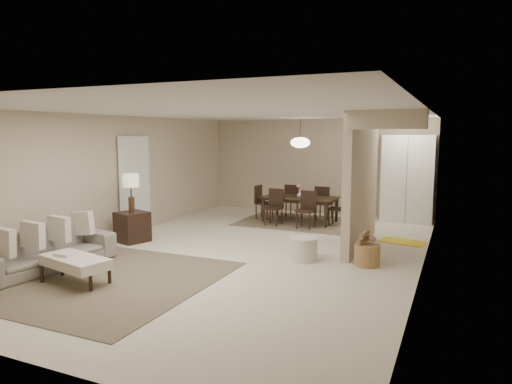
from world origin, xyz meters
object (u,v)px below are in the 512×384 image
at_px(round_pouf, 303,249).
at_px(dining_table, 299,210).
at_px(wicker_basket, 367,255).
at_px(ottoman_bench, 75,262).
at_px(sofa, 43,250).
at_px(side_table, 132,227).
at_px(pantry_cabinet, 408,179).

bearing_deg(round_pouf, dining_table, 109.76).
bearing_deg(wicker_basket, ottoman_bench, -144.52).
relative_size(sofa, dining_table, 1.26).
bearing_deg(dining_table, side_table, -123.16).
relative_size(sofa, round_pouf, 4.40).
distance_m(round_pouf, dining_table, 3.33).
xyz_separation_m(sofa, dining_table, (2.44, 5.33, -0.01)).
bearing_deg(wicker_basket, side_table, -177.40).
height_order(round_pouf, wicker_basket, round_pouf).
height_order(pantry_cabinet, round_pouf, pantry_cabinet).
xyz_separation_m(sofa, side_table, (0.05, 2.09, -0.02)).
relative_size(round_pouf, wicker_basket, 1.21).
height_order(ottoman_bench, side_table, side_table).
relative_size(pantry_cabinet, wicker_basket, 5.07).
height_order(ottoman_bench, wicker_basket, ottoman_bench).
bearing_deg(wicker_basket, dining_table, 125.64).
bearing_deg(ottoman_bench, dining_table, 88.03).
distance_m(sofa, ottoman_bench, 1.02).
xyz_separation_m(round_pouf, wicker_basket, (1.05, 0.10, -0.02)).
distance_m(pantry_cabinet, ottoman_bench, 7.79).
bearing_deg(sofa, pantry_cabinet, -29.00).
xyz_separation_m(pantry_cabinet, side_table, (-4.75, -4.36, -0.75)).
distance_m(sofa, side_table, 2.09).
bearing_deg(ottoman_bench, sofa, 175.53).
bearing_deg(dining_table, wicker_basket, -51.07).
bearing_deg(pantry_cabinet, dining_table, -154.63).
bearing_deg(side_table, sofa, -91.37).
xyz_separation_m(pantry_cabinet, ottoman_bench, (-3.83, -6.75, -0.74)).
bearing_deg(side_table, wicker_basket, 2.60).
height_order(pantry_cabinet, ottoman_bench, pantry_cabinet).
bearing_deg(wicker_basket, pantry_cabinet, 87.47).
height_order(sofa, side_table, sofa).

